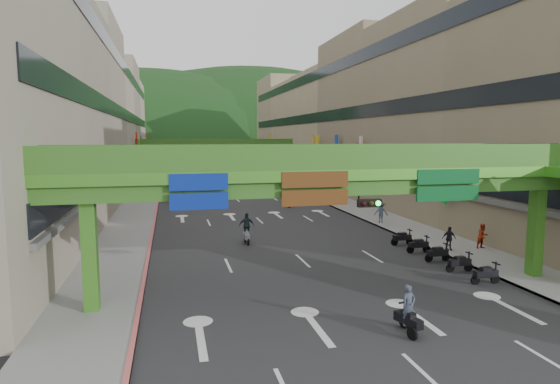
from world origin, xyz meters
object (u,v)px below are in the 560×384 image
object	(u,v)px
car_yellow	(240,173)
overpass_near	(363,186)
scooter_rider_near	(408,312)
pedestrian_red	(483,238)
scooter_rider_mid	(288,197)
car_silver	(177,195)

from	to	relation	value
car_yellow	overpass_near	bearing A→B (deg)	-98.12
scooter_rider_near	car_yellow	size ratio (longest dim) A/B	0.47
scooter_rider_near	overpass_near	bearing A→B (deg)	90.81
pedestrian_red	scooter_rider_mid	bearing A→B (deg)	101.44
scooter_rider_mid	car_silver	distance (m)	13.64
scooter_rider_near	car_yellow	xyz separation A→B (m)	(4.05, 71.32, -0.19)
car_silver	car_yellow	world-z (taller)	car_silver
scooter_rider_near	pedestrian_red	distance (m)	15.56
overpass_near	scooter_rider_mid	xyz separation A→B (m)	(3.58, 27.89, -4.17)
scooter_rider_mid	pedestrian_red	size ratio (longest dim) A/B	1.22
overpass_near	scooter_rider_near	xyz separation A→B (m)	(0.06, -4.38, -4.33)
pedestrian_red	scooter_rider_near	bearing A→B (deg)	-144.33
scooter_rider_near	car_silver	distance (m)	40.38
overpass_near	car_silver	world-z (taller)	overpass_near
overpass_near	pedestrian_red	bearing A→B (deg)	29.65
scooter_rider_near	scooter_rider_mid	size ratio (longest dim) A/B	0.95
scooter_rider_mid	car_yellow	world-z (taller)	scooter_rider_mid
overpass_near	pedestrian_red	size ratio (longest dim) A/B	16.97
scooter_rider_near	car_silver	world-z (taller)	scooter_rider_near
scooter_rider_mid	car_silver	bearing A→B (deg)	147.57
overpass_near	car_yellow	size ratio (longest dim) A/B	6.91
car_silver	pedestrian_red	distance (m)	34.60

